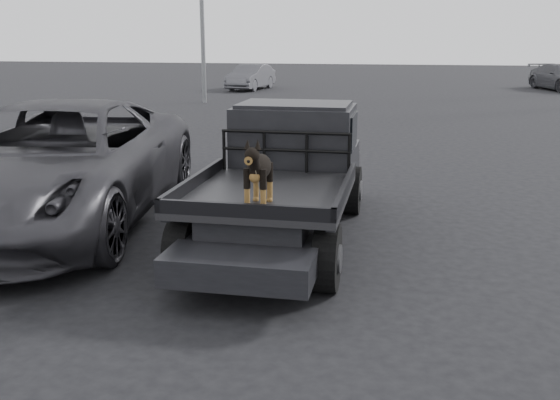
% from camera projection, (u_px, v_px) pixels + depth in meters
% --- Properties ---
extents(ground, '(120.00, 120.00, 0.00)m').
position_uv_depth(ground, '(295.00, 294.00, 6.86)').
color(ground, black).
rests_on(ground, ground).
extents(flatbed_ute, '(2.00, 5.40, 0.92)m').
position_uv_depth(flatbed_ute, '(283.00, 207.00, 8.60)').
color(flatbed_ute, black).
rests_on(flatbed_ute, ground).
extents(ute_cab, '(1.72, 1.30, 0.88)m').
position_uv_depth(ute_cab, '(295.00, 132.00, 9.28)').
color(ute_cab, black).
rests_on(ute_cab, flatbed_ute).
extents(headache_rack, '(1.80, 0.08, 0.55)m').
position_uv_depth(headache_rack, '(285.00, 152.00, 8.61)').
color(headache_rack, black).
rests_on(headache_rack, flatbed_ute).
extents(dog, '(0.32, 0.60, 0.74)m').
position_uv_depth(dog, '(259.00, 173.00, 6.86)').
color(dog, black).
rests_on(dog, flatbed_ute).
extents(parked_suv, '(3.87, 6.84, 1.80)m').
position_uv_depth(parked_suv, '(56.00, 164.00, 9.33)').
color(parked_suv, '#323136').
rests_on(parked_suv, ground).
extents(distant_car_a, '(1.93, 4.17, 1.33)m').
position_uv_depth(distant_car_a, '(251.00, 77.00, 33.25)').
color(distant_car_a, '#4E4E53').
rests_on(distant_car_a, ground).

